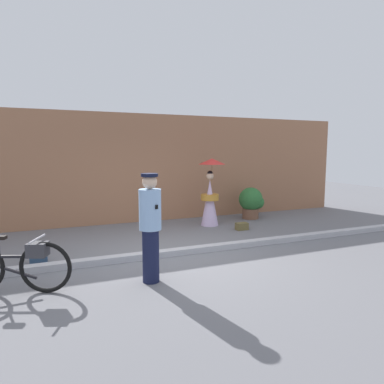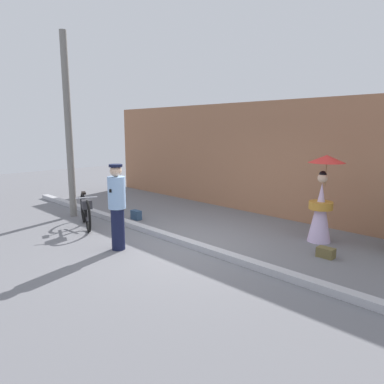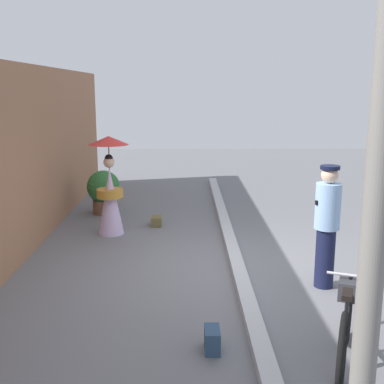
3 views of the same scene
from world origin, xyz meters
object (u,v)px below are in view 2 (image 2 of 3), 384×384
backpack_spare (136,215)px  utility_pole (68,127)px  bicycle_near_officer (86,210)px  person_officer (117,205)px  person_with_parasol (322,200)px  backpack_on_pavement (326,252)px

backpack_spare → utility_pole: 2.90m
bicycle_near_officer → person_officer: person_officer is taller
person_with_parasol → utility_pole: (-5.75, -2.68, 1.51)m
person_with_parasol → backpack_on_pavement: (0.53, -0.83, -0.80)m
backpack_on_pavement → utility_pole: utility_pole is taller
person_officer → person_with_parasol: (2.57, 3.32, -0.01)m
person_with_parasol → backpack_spare: bearing=-158.3°
backpack_on_pavement → backpack_spare: (-4.76, -0.86, 0.03)m
person_officer → backpack_spare: person_officer is taller
person_officer → backpack_on_pavement: (3.09, 2.49, -0.81)m
bicycle_near_officer → utility_pole: bearing=166.3°
bicycle_near_officer → person_with_parasol: person_with_parasol is taller
backpack_spare → person_officer: bearing=-44.2°
bicycle_near_officer → utility_pole: (-1.29, 0.32, 1.98)m
person_with_parasol → bicycle_near_officer: bearing=-146.1°
person_officer → person_with_parasol: person_with_parasol is taller
backpack_spare → utility_pole: (-1.51, -0.99, 2.27)m
bicycle_near_officer → backpack_spare: (0.22, 1.31, -0.30)m
bicycle_near_officer → backpack_spare: 1.36m
backpack_on_pavement → person_officer: bearing=-141.1°
bicycle_near_officer → backpack_on_pavement: (4.99, 2.17, -0.33)m
backpack_spare → bicycle_near_officer: bearing=-99.7°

